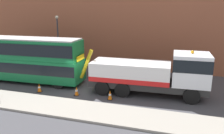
# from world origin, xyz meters

# --- Properties ---
(ground_plane) EXTENTS (120.00, 120.00, 0.00)m
(ground_plane) POSITION_xyz_m (0.00, 0.00, 0.00)
(ground_plane) COLOR #424247
(near_kerb) EXTENTS (60.00, 2.80, 0.15)m
(near_kerb) POSITION_xyz_m (0.00, -4.20, 0.07)
(near_kerb) COLOR gray
(near_kerb) RESTS_ON ground_plane
(recovery_tow_truck) EXTENTS (10.19, 2.99, 3.67)m
(recovery_tow_truck) POSITION_xyz_m (5.59, 0.17, 1.76)
(recovery_tow_truck) COLOR #2D2D2D
(recovery_tow_truck) RESTS_ON ground_plane
(double_decker_bus) EXTENTS (11.12, 2.98, 4.06)m
(double_decker_bus) POSITION_xyz_m (-6.11, 0.15, 2.23)
(double_decker_bus) COLOR #146B38
(double_decker_bus) RESTS_ON ground_plane
(traffic_cone_near_bus) EXTENTS (0.36, 0.36, 0.72)m
(traffic_cone_near_bus) POSITION_xyz_m (-3.28, -1.93, 0.34)
(traffic_cone_near_bus) COLOR orange
(traffic_cone_near_bus) RESTS_ON ground_plane
(traffic_cone_midway) EXTENTS (0.36, 0.36, 0.72)m
(traffic_cone_midway) POSITION_xyz_m (-0.04, -1.75, 0.34)
(traffic_cone_midway) COLOR orange
(traffic_cone_midway) RESTS_ON ground_plane
(traffic_cone_near_truck) EXTENTS (0.36, 0.36, 0.72)m
(traffic_cone_near_truck) POSITION_xyz_m (2.70, -1.79, 0.34)
(traffic_cone_near_truck) COLOR orange
(traffic_cone_near_truck) RESTS_ON ground_plane
(street_lamp) EXTENTS (0.36, 0.36, 5.83)m
(street_lamp) POSITION_xyz_m (-5.64, 5.48, 3.47)
(street_lamp) COLOR #38383D
(street_lamp) RESTS_ON ground_plane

